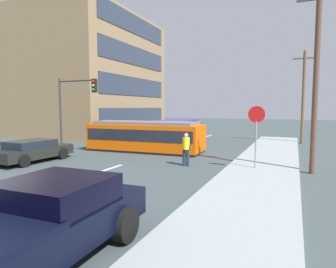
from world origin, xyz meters
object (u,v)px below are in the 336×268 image
Objects in this scene: streetcar_tram at (145,136)px; parked_sedan_mid at (33,150)px; utility_pole_mid at (303,95)px; city_bus at (175,129)px; traffic_light_mast at (75,100)px; stop_sign at (256,124)px; pedestrian_crossing at (186,147)px; utility_pole_near at (316,77)px; pickup_truck_parked at (38,225)px.

parked_sedan_mid is at bearing -123.49° from streetcar_tram.
city_bus is at bearing -170.07° from utility_pole_mid.
parked_sedan_mid is 0.90× the size of traffic_light_mast.
stop_sign is 0.39× the size of utility_pole_mid.
utility_pole_near reaches higher than pedestrian_crossing.
utility_pole_mid reaches higher than streetcar_tram.
streetcar_tram is 5.54m from pedestrian_crossing.
parked_sedan_mid is (-8.06, -2.22, -0.32)m from pedestrian_crossing.
utility_pole_mid is (4.87, 22.39, 3.10)m from pickup_truck_parked.
traffic_light_mast is 13.99m from utility_pole_near.
stop_sign is 12.53m from utility_pole_mid.
streetcar_tram is at bearing 56.51° from parked_sedan_mid.
city_bus is 1.14× the size of traffic_light_mast.
traffic_light_mast is at bearing 127.96° from pickup_truck_parked.
pedestrian_crossing is (4.85, -10.60, -0.10)m from city_bus.
utility_pole_mid reaches higher than traffic_light_mast.
utility_pole_near is at bearing 9.57° from stop_sign.
pickup_truck_parked is 11.67m from parked_sedan_mid.
pedestrian_crossing is at bearing -9.50° from traffic_light_mast.
parked_sedan_mid is at bearing -104.06° from city_bus.
utility_pole_near is at bearing -16.75° from streetcar_tram.
parked_sedan_mid is (-8.73, 7.75, -0.18)m from pickup_truck_parked.
utility_pole_mid is (9.74, 8.81, 2.86)m from streetcar_tram.
stop_sign is 0.59× the size of traffic_light_mast.
utility_pole_mid reaches higher than stop_sign.
parked_sedan_mid is 11.77m from stop_sign.
city_bus is 0.74× the size of utility_pole_mid.
pickup_truck_parked is at bearing -102.26° from utility_pole_mid.
utility_pole_mid is at bearing 65.98° from pedestrian_crossing.
city_bus is 1.92× the size of stop_sign.
pedestrian_crossing is 13.91m from utility_pole_mid.
pickup_truck_parked is 10.61m from stop_sign.
pickup_truck_parked is (4.87, -13.58, -0.24)m from streetcar_tram.
parked_sedan_mid is at bearing -164.59° from pedestrian_crossing.
traffic_light_mast reaches higher than pedestrian_crossing.
city_bus is at bearing 70.14° from traffic_light_mast.
pickup_truck_parked is 1.04× the size of traffic_light_mast.
traffic_light_mast is (-3.98, -2.23, 2.38)m from streetcar_tram.
pickup_truck_parked is 1.15× the size of parked_sedan_mid.
utility_pole_near is at bearing 11.55° from parked_sedan_mid.
pedestrian_crossing is 10.00m from pickup_truck_parked.
city_bus reaches higher than parked_sedan_mid.
utility_pole_mid is at bearing 38.85° from traffic_light_mast.
city_bus is 0.68× the size of utility_pole_near.
pedestrian_crossing is 0.33× the size of pickup_truck_parked.
utility_pole_mid is at bearing 42.14° from streetcar_tram.
streetcar_tram is 8.37m from stop_sign.
streetcar_tram reaches higher than pickup_truck_parked.
utility_pole_mid is (5.53, 12.42, 2.95)m from pedestrian_crossing.
city_bus reaches higher than pickup_truck_parked.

